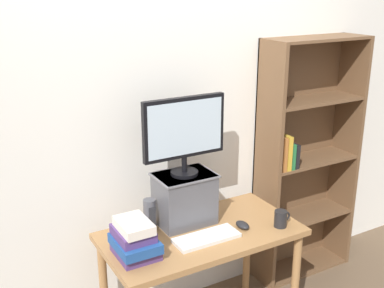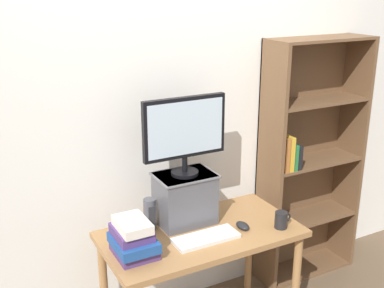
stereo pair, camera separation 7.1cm
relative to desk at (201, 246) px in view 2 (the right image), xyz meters
name	(u,v)px [view 2 (the right image)]	position (x,y,z in m)	size (l,w,h in m)	color
back_wall	(166,120)	(0.00, 0.45, 0.66)	(7.00, 0.08, 2.60)	silver
desk	(201,246)	(0.00, 0.00, 0.00)	(1.16, 0.60, 0.73)	#9E7042
bookshelf_unit	(307,160)	(1.04, 0.31, 0.26)	(0.77, 0.28, 1.77)	brown
riser_box	(185,198)	(-0.03, 0.15, 0.26)	(0.35, 0.26, 0.31)	#515156
computer_monitor	(185,131)	(-0.03, 0.15, 0.68)	(0.51, 0.16, 0.46)	black
keyboard	(206,238)	(-0.02, -0.09, 0.11)	(0.38, 0.15, 0.02)	silver
computer_mouse	(243,226)	(0.24, -0.08, 0.12)	(0.06, 0.10, 0.04)	black
book_stack	(133,239)	(-0.44, -0.05, 0.19)	(0.21, 0.26, 0.21)	#4C336B
coffee_mug	(281,220)	(0.44, -0.18, 0.15)	(0.11, 0.08, 0.10)	black
desk_speaker	(150,214)	(-0.25, 0.17, 0.19)	(0.07, 0.08, 0.19)	#4C4C51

